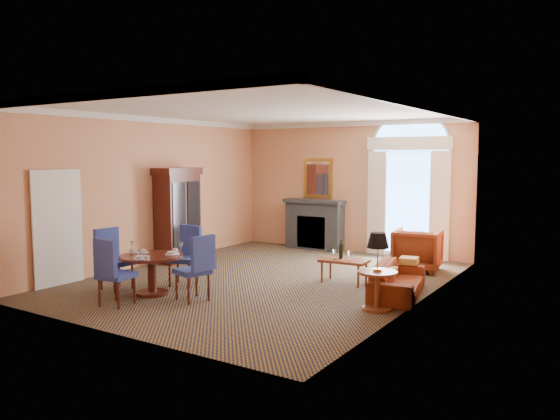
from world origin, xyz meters
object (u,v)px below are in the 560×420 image
Objects in this scene: sofa at (398,280)px; coffee_table at (344,261)px; dining_table at (152,265)px; armchair at (418,250)px; armoire at (177,216)px; side_table at (378,263)px.

sofa is 2.01× the size of coffee_table.
armchair is at bearing 54.10° from dining_table.
armoire is 3.05m from dining_table.
armchair is at bearing -1.72° from sofa.
sofa is 1.23m from coffee_table.
dining_table is 0.92× the size of side_table.
sofa is (5.27, -0.27, -0.74)m from armoire.
side_table reaches higher than armchair.
armchair reaches higher than coffee_table.
sofa is (3.56, 2.20, -0.24)m from dining_table.
dining_table is 3.80m from side_table.
armoire is at bearing 75.44° from sofa.
armoire is at bearing 124.75° from dining_table.
coffee_table is at bearing 59.07° from armchair.
armoire is at bearing 166.41° from side_table.
armoire reaches higher than dining_table.
armchair is at bearing 97.70° from side_table.
side_table is at bearing 18.19° from dining_table.
dining_table is at bearing 110.12° from sofa.
armchair is (3.17, 4.38, -0.08)m from dining_table.
coffee_table is (-0.79, -1.85, -0.01)m from armchair.
armoire is 5.28m from armchair.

